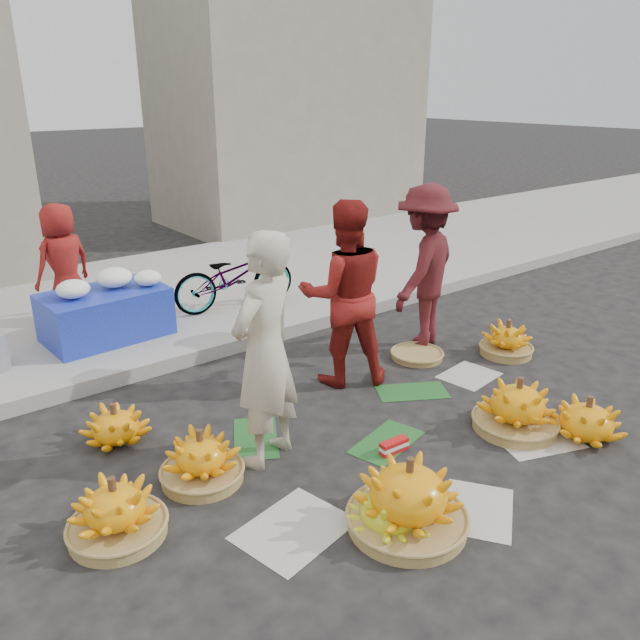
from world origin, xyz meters
TOP-DOWN VIEW (x-y plane):
  - ground at (0.00, 0.00)m, footprint 80.00×80.00m
  - curb at (0.00, 2.20)m, footprint 40.00×0.25m
  - sidewalk at (0.00, 4.30)m, footprint 40.00×4.00m
  - building_right at (4.50, 7.70)m, footprint 5.00×3.00m
  - newspaper_scatter at (0.00, -0.80)m, footprint 3.20×1.80m
  - banana_leaves at (-0.10, 0.20)m, footprint 2.00×1.00m
  - banana_bunch_0 at (-2.22, 0.04)m, footprint 0.69×0.69m
  - banana_bunch_1 at (-0.80, -0.96)m, footprint 0.67×0.67m
  - banana_bunch_2 at (-0.70, -1.02)m, footprint 0.81×0.81m
  - banana_bunch_3 at (1.24, -1.12)m, footprint 0.63×0.63m
  - banana_bunch_4 at (0.90, -0.70)m, footprint 0.78×0.78m
  - banana_bunch_5 at (2.12, 0.31)m, footprint 0.54×0.54m
  - banana_bunch_6 at (-1.51, 0.25)m, footprint 0.65×0.65m
  - banana_bunch_7 at (-1.81, 1.15)m, footprint 0.57×0.57m
  - basket_spare at (1.30, 0.82)m, footprint 0.67×0.67m
  - incense_stack at (-0.15, -0.34)m, footprint 0.25×0.09m
  - vendor_cream at (-0.97, 0.21)m, footprint 0.76×0.64m
  - vendor_red at (0.36, 0.90)m, footprint 1.07×0.98m
  - man_striped at (1.59, 1.05)m, footprint 1.31×1.04m
  - flower_table at (-1.15, 3.09)m, footprint 1.30×0.86m
  - flower_vendor at (-1.31, 3.86)m, footprint 0.77×0.62m
  - bicycle at (0.44, 3.08)m, footprint 0.73×1.59m

SIDE VIEW (x-z plane):
  - ground at x=0.00m, z-range 0.00..0.00m
  - newspaper_scatter at x=0.00m, z-range 0.00..0.01m
  - banana_leaves at x=-0.10m, z-range 0.00..0.01m
  - basket_spare at x=1.30m, z-range 0.00..0.06m
  - incense_stack at x=-0.15m, z-range 0.01..0.11m
  - sidewalk at x=0.00m, z-range 0.00..0.12m
  - curb at x=0.00m, z-range 0.00..0.15m
  - banana_bunch_7 at x=-1.81m, z-range -0.02..0.31m
  - banana_bunch_1 at x=-0.80m, z-range -0.02..0.31m
  - banana_bunch_5 at x=2.12m, z-range -0.04..0.36m
  - banana_bunch_3 at x=1.24m, z-range -0.02..0.34m
  - banana_bunch_6 at x=-1.51m, z-range -0.03..0.38m
  - banana_bunch_0 at x=-2.22m, z-range -0.03..0.40m
  - banana_bunch_4 at x=0.90m, z-range -0.03..0.44m
  - banana_bunch_2 at x=-0.70m, z-range -0.03..0.49m
  - flower_table at x=-1.15m, z-range 0.06..0.78m
  - bicycle at x=0.44m, z-range 0.12..0.93m
  - flower_vendor at x=-1.31m, z-range 0.12..1.49m
  - vendor_red at x=0.36m, z-range 0.00..1.76m
  - man_striped at x=1.59m, z-range 0.00..1.76m
  - vendor_cream at x=-0.97m, z-range 0.00..1.78m
  - building_right at x=4.50m, z-range 0.00..5.00m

